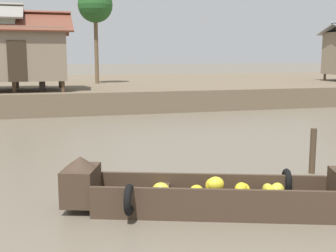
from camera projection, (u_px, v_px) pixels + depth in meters
ground_plane at (180, 151)px, 12.50m from camera, size 300.00×300.00×0.00m
riverbank_strip at (99, 89)px, 29.66m from camera, size 160.00×20.00×1.05m
banana_boat at (214, 193)px, 7.57m from camera, size 5.16×2.57×0.95m
stilt_house_mid_left at (18, 53)px, 20.75m from camera, size 4.98×3.92×3.77m
palm_tree_near at (95, 6)px, 25.95m from camera, size 2.07×2.07×5.69m
vendor_person at (42, 72)px, 20.45m from camera, size 0.44×0.44×1.66m
mooring_post at (313, 151)px, 10.05m from camera, size 0.14×0.14×1.05m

